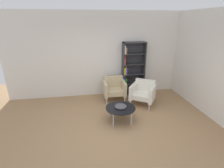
{
  "coord_description": "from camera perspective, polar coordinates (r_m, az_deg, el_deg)",
  "views": [
    {
      "loc": [
        -0.67,
        -3.52,
        2.59
      ],
      "look_at": [
        0.11,
        0.84,
        0.95
      ],
      "focal_mm": 27.71,
      "sensor_mm": 36.0,
      "label": 1
    }
  ],
  "objects": [
    {
      "name": "ground_plane",
      "position": [
        4.42,
        0.5,
        -15.54
      ],
      "size": [
        8.32,
        8.32,
        0.0
      ],
      "primitive_type": "plane",
      "color": "#9E7751"
    },
    {
      "name": "plaster_back_panel",
      "position": [
        6.13,
        -3.75,
        9.54
      ],
      "size": [
        6.4,
        0.12,
        2.9
      ],
      "primitive_type": "cube",
      "color": "silver",
      "rests_on": "ground_plane"
    },
    {
      "name": "plaster_right_partition",
      "position": [
        5.54,
        29.88,
        5.74
      ],
      "size": [
        0.12,
        5.2,
        2.9
      ],
      "primitive_type": "cube",
      "color": "silver",
      "rests_on": "ground_plane"
    },
    {
      "name": "bookshelf_tall",
      "position": [
        6.26,
        6.44,
        4.8
      ],
      "size": [
        0.8,
        0.3,
        1.9
      ],
      "color": "#333338",
      "rests_on": "ground_plane"
    },
    {
      "name": "coffee_table_low",
      "position": [
        4.68,
        2.83,
        -8.05
      ],
      "size": [
        0.8,
        0.8,
        0.4
      ],
      "color": "black",
      "rests_on": "ground_plane"
    },
    {
      "name": "decorative_bowl",
      "position": [
        4.65,
        2.84,
        -7.35
      ],
      "size": [
        0.32,
        0.32,
        0.05
      ],
      "color": "#4C4C51",
      "rests_on": "coffee_table_low"
    },
    {
      "name": "armchair_corner_red",
      "position": [
        5.64,
        10.23,
        -2.71
      ],
      "size": [
        0.95,
        0.93,
        0.78
      ],
      "rotation": [
        0.0,
        0.0,
        -0.61
      ],
      "color": "white",
      "rests_on": "ground_plane"
    },
    {
      "name": "armchair_spare_guest",
      "position": [
        5.88,
        0.75,
        -1.39
      ],
      "size": [
        0.74,
        0.68,
        0.78
      ],
      "rotation": [
        0.0,
        0.0,
        -0.03
      ],
      "color": "#C6B289",
      "rests_on": "ground_plane"
    }
  ]
}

